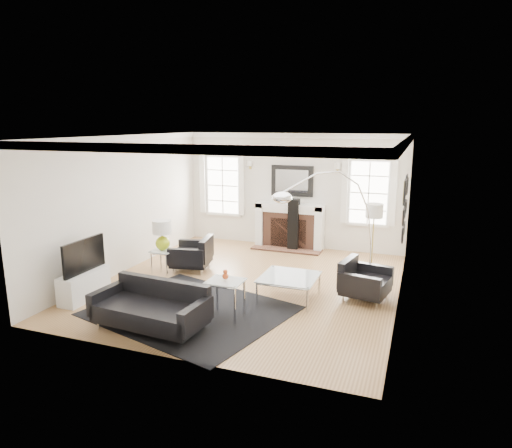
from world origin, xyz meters
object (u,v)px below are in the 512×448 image
at_px(sofa, 153,308).
at_px(armchair_right, 363,281).
at_px(coffee_table, 289,278).
at_px(fireplace, 289,226).
at_px(gourd_lamp, 162,233).
at_px(arc_floor_lamp, 329,228).
at_px(armchair_left, 194,255).

relative_size(sofa, armchair_right, 1.84).
bearing_deg(armchair_right, sofa, -141.15).
height_order(sofa, coffee_table, sofa).
bearing_deg(fireplace, sofa, -97.61).
bearing_deg(armchair_right, gourd_lamp, 179.17).
bearing_deg(arc_floor_lamp, armchair_right, 5.45).
height_order(sofa, arc_floor_lamp, arc_floor_lamp).
height_order(armchair_left, gourd_lamp, gourd_lamp).
xyz_separation_m(armchair_left, gourd_lamp, (-0.51, -0.37, 0.52)).
distance_m(fireplace, gourd_lamp, 3.36).
bearing_deg(armchair_left, gourd_lamp, -143.81).
xyz_separation_m(coffee_table, arc_floor_lamp, (0.58, 0.41, 0.86)).
xyz_separation_m(armchair_right, gourd_lamp, (-4.06, 0.06, 0.52)).
xyz_separation_m(fireplace, armchair_left, (-1.40, -2.37, -0.22)).
height_order(sofa, armchair_right, armchair_right).
xyz_separation_m(fireplace, gourd_lamp, (-1.91, -2.74, 0.30)).
relative_size(armchair_left, gourd_lamp, 1.59).
bearing_deg(gourd_lamp, sofa, -62.06).
relative_size(armchair_right, arc_floor_lamp, 0.42).
bearing_deg(armchair_right, arc_floor_lamp, -174.55).
bearing_deg(sofa, fireplace, 82.39).
height_order(fireplace, armchair_left, fireplace).
bearing_deg(sofa, coffee_table, 48.04).
bearing_deg(coffee_table, sofa, -131.96).
xyz_separation_m(fireplace, sofa, (-0.68, -5.07, -0.23)).
bearing_deg(armchair_left, coffee_table, -21.10).
xyz_separation_m(armchair_left, coffee_table, (2.34, -0.90, 0.07)).
bearing_deg(coffee_table, armchair_left, 158.90).
relative_size(coffee_table, gourd_lamp, 1.54).
distance_m(sofa, gourd_lamp, 2.69).
relative_size(gourd_lamp, arc_floor_lamp, 0.27).
distance_m(armchair_right, arc_floor_lamp, 1.12).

